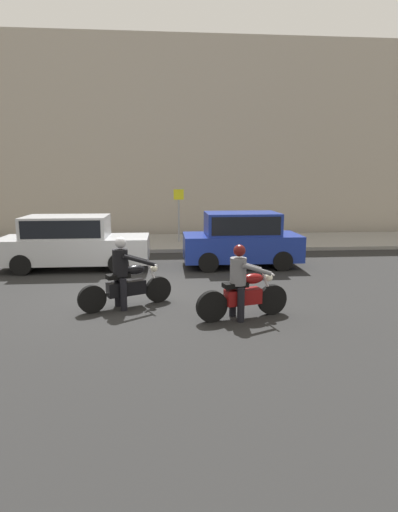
{
  "coord_description": "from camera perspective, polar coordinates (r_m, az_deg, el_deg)",
  "views": [
    {
      "loc": [
        0.96,
        -10.09,
        2.93
      ],
      "look_at": [
        1.76,
        -0.38,
        1.05
      ],
      "focal_mm": 28.67,
      "sensor_mm": 36.0,
      "label": 1
    }
  ],
  "objects": [
    {
      "name": "street_sign_post",
      "position": [
        17.95,
        -2.84,
        6.5
      ],
      "size": [
        0.44,
        0.08,
        2.31
      ],
      "color": "gray",
      "rests_on": "sidewalk_slab"
    },
    {
      "name": "building_facade",
      "position": [
        21.59,
        -7.54,
        15.85
      ],
      "size": [
        40.0,
        1.4,
        9.63
      ],
      "primitive_type": "cube",
      "color": "#A89E8E",
      "rests_on": "ground_plane"
    },
    {
      "name": "sidewalk_slab",
      "position": [
        18.34,
        -7.67,
        1.85
      ],
      "size": [
        40.0,
        4.4,
        0.14
      ],
      "primitive_type": "cube",
      "color": "gray",
      "rests_on": "ground_plane"
    },
    {
      "name": "motorcycle_with_rider_black_leather",
      "position": [
        9.41,
        -10.22,
        -3.19
      ],
      "size": [
        2.05,
        1.11,
        1.63
      ],
      "color": "black",
      "rests_on": "ground_plane"
    },
    {
      "name": "motorcycle_with_rider_gray",
      "position": [
        8.6,
        6.07,
        -4.52
      ],
      "size": [
        2.02,
        0.81,
        1.58
      ],
      "color": "black",
      "rests_on": "ground_plane"
    },
    {
      "name": "parked_hatchback_cobalt_blue",
      "position": [
        13.59,
        5.94,
        2.42
      ],
      "size": [
        3.81,
        1.76,
        1.8
      ],
      "color": "navy",
      "rests_on": "ground_plane"
    },
    {
      "name": "parked_sedan_silver",
      "position": [
        13.8,
        -17.28,
        1.91
      ],
      "size": [
        4.71,
        1.82,
        1.72
      ],
      "color": "#B2B5BA",
      "rests_on": "ground_plane"
    },
    {
      "name": "ground_plane",
      "position": [
        10.55,
        -9.79,
        -5.36
      ],
      "size": [
        80.0,
        80.0,
        0.0
      ],
      "primitive_type": "plane",
      "color": "black"
    }
  ]
}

